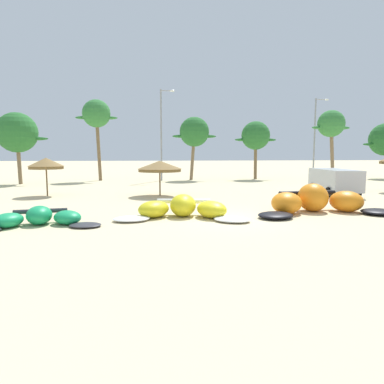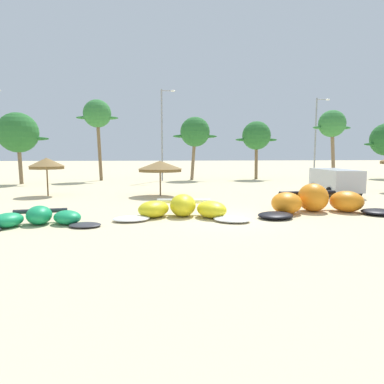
{
  "view_description": "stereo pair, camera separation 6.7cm",
  "coord_description": "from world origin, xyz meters",
  "px_view_note": "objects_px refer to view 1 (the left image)",
  "views": [
    {
      "loc": [
        -3.21,
        -15.57,
        2.98
      ],
      "look_at": [
        -1.22,
        2.0,
        1.0
      ],
      "focal_mm": 32.18,
      "sensor_mm": 36.0,
      "label": 1
    },
    {
      "loc": [
        -3.15,
        -15.58,
        2.98
      ],
      "look_at": [
        -1.22,
        2.0,
        1.0
      ],
      "focal_mm": 32.18,
      "sensor_mm": 36.0,
      "label": 2
    }
  ],
  "objects_px": {
    "parked_van": "(334,179)",
    "palm_center_right": "(331,125)",
    "palm_left": "(96,115)",
    "kite_left_of_center": "(183,209)",
    "lamppost_east_center": "(316,134)",
    "kite_left": "(38,218)",
    "beach_umbrella_middle": "(160,166)",
    "palm_center_left": "(256,136)",
    "palm_leftmost": "(17,133)",
    "kite_center": "(317,202)",
    "lamppost_west_center": "(162,131)",
    "beach_umbrella_near_van": "(46,163)",
    "palm_left_of_gap": "(194,132)"
  },
  "relations": [
    {
      "from": "parked_van",
      "to": "palm_center_right",
      "type": "relative_size",
      "value": 0.72
    },
    {
      "from": "palm_left",
      "to": "palm_center_right",
      "type": "distance_m",
      "value": 25.05
    },
    {
      "from": "kite_left_of_center",
      "to": "lamppost_east_center",
      "type": "distance_m",
      "value": 29.48
    },
    {
      "from": "palm_left",
      "to": "palm_center_right",
      "type": "bearing_deg",
      "value": -10.63
    },
    {
      "from": "kite_left_of_center",
      "to": "palm_left",
      "type": "relative_size",
      "value": 0.72
    },
    {
      "from": "kite_left",
      "to": "kite_left_of_center",
      "type": "relative_size",
      "value": 0.83
    },
    {
      "from": "kite_left",
      "to": "parked_van",
      "type": "bearing_deg",
      "value": 27.42
    },
    {
      "from": "beach_umbrella_middle",
      "to": "palm_center_left",
      "type": "distance_m",
      "value": 19.09
    },
    {
      "from": "palm_leftmost",
      "to": "palm_center_right",
      "type": "xyz_separation_m",
      "value": [
        31.6,
        -0.91,
        0.99
      ]
    },
    {
      "from": "kite_left",
      "to": "palm_center_right",
      "type": "distance_m",
      "value": 31.12
    },
    {
      "from": "kite_center",
      "to": "palm_leftmost",
      "type": "height_order",
      "value": "palm_leftmost"
    },
    {
      "from": "kite_center",
      "to": "lamppost_west_center",
      "type": "relative_size",
      "value": 0.76
    },
    {
      "from": "kite_left_of_center",
      "to": "kite_center",
      "type": "distance_m",
      "value": 6.89
    },
    {
      "from": "beach_umbrella_near_van",
      "to": "palm_left",
      "type": "height_order",
      "value": "palm_left"
    },
    {
      "from": "kite_left_of_center",
      "to": "beach_umbrella_near_van",
      "type": "relative_size",
      "value": 2.36
    },
    {
      "from": "beach_umbrella_near_van",
      "to": "parked_van",
      "type": "bearing_deg",
      "value": -3.17
    },
    {
      "from": "beach_umbrella_middle",
      "to": "palm_left",
      "type": "relative_size",
      "value": 0.36
    },
    {
      "from": "lamppost_east_center",
      "to": "beach_umbrella_near_van",
      "type": "bearing_deg",
      "value": -152.51
    },
    {
      "from": "kite_left_of_center",
      "to": "parked_van",
      "type": "height_order",
      "value": "parked_van"
    },
    {
      "from": "palm_center_left",
      "to": "palm_center_right",
      "type": "xyz_separation_m",
      "value": [
        6.6,
        -4.86,
        0.95
      ]
    },
    {
      "from": "beach_umbrella_middle",
      "to": "palm_leftmost",
      "type": "distance_m",
      "value": 17.71
    },
    {
      "from": "parked_van",
      "to": "palm_leftmost",
      "type": "distance_m",
      "value": 28.97
    },
    {
      "from": "palm_center_right",
      "to": "palm_leftmost",
      "type": "bearing_deg",
      "value": 178.35
    },
    {
      "from": "kite_left_of_center",
      "to": "parked_van",
      "type": "xyz_separation_m",
      "value": [
        11.91,
        8.17,
        0.69
      ]
    },
    {
      "from": "kite_left",
      "to": "lamppost_east_center",
      "type": "relative_size",
      "value": 0.56
    },
    {
      "from": "lamppost_east_center",
      "to": "parked_van",
      "type": "bearing_deg",
      "value": -111.12
    },
    {
      "from": "palm_center_right",
      "to": "lamppost_west_center",
      "type": "height_order",
      "value": "lamppost_west_center"
    },
    {
      "from": "palm_center_right",
      "to": "parked_van",
      "type": "bearing_deg",
      "value": -116.6
    },
    {
      "from": "kite_left",
      "to": "beach_umbrella_middle",
      "type": "height_order",
      "value": "beach_umbrella_middle"
    },
    {
      "from": "kite_center",
      "to": "beach_umbrella_near_van",
      "type": "xyz_separation_m",
      "value": [
        -15.67,
        8.74,
        1.74
      ]
    },
    {
      "from": "kite_center",
      "to": "palm_center_right",
      "type": "bearing_deg",
      "value": 60.35
    },
    {
      "from": "beach_umbrella_near_van",
      "to": "beach_umbrella_middle",
      "type": "bearing_deg",
      "value": -5.48
    },
    {
      "from": "beach_umbrella_near_van",
      "to": "beach_umbrella_middle",
      "type": "height_order",
      "value": "beach_umbrella_near_van"
    },
    {
      "from": "beach_umbrella_middle",
      "to": "lamppost_east_center",
      "type": "xyz_separation_m",
      "value": [
        18.55,
        14.53,
        3.13
      ]
    },
    {
      "from": "kite_center",
      "to": "lamppost_east_center",
      "type": "relative_size",
      "value": 0.79
    },
    {
      "from": "palm_left",
      "to": "palm_left_of_gap",
      "type": "height_order",
      "value": "palm_left"
    },
    {
      "from": "palm_left_of_gap",
      "to": "lamppost_east_center",
      "type": "distance_m",
      "value": 14.34
    },
    {
      "from": "palm_leftmost",
      "to": "palm_left",
      "type": "bearing_deg",
      "value": 27.84
    },
    {
      "from": "beach_umbrella_near_van",
      "to": "palm_leftmost",
      "type": "bearing_deg",
      "value": 118.69
    },
    {
      "from": "beach_umbrella_middle",
      "to": "palm_center_left",
      "type": "bearing_deg",
      "value": 52.61
    },
    {
      "from": "kite_center",
      "to": "palm_left",
      "type": "bearing_deg",
      "value": 122.16
    },
    {
      "from": "palm_center_right",
      "to": "lamppost_east_center",
      "type": "height_order",
      "value": "lamppost_east_center"
    },
    {
      "from": "palm_center_right",
      "to": "lamppost_west_center",
      "type": "xyz_separation_m",
      "value": [
        -17.48,
        3.57,
        -0.51
      ]
    },
    {
      "from": "kite_left",
      "to": "palm_left",
      "type": "bearing_deg",
      "value": 93.07
    },
    {
      "from": "beach_umbrella_near_van",
      "to": "palm_left",
      "type": "bearing_deg",
      "value": 84.34
    },
    {
      "from": "palm_left",
      "to": "palm_center_right",
      "type": "relative_size",
      "value": 1.18
    },
    {
      "from": "palm_leftmost",
      "to": "kite_left",
      "type": "bearing_deg",
      "value": -68.16
    },
    {
      "from": "palm_left_of_gap",
      "to": "palm_center_left",
      "type": "height_order",
      "value": "palm_left_of_gap"
    },
    {
      "from": "beach_umbrella_middle",
      "to": "lamppost_east_center",
      "type": "distance_m",
      "value": 23.77
    },
    {
      "from": "beach_umbrella_middle",
      "to": "kite_left",
      "type": "bearing_deg",
      "value": -118.23
    }
  ]
}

